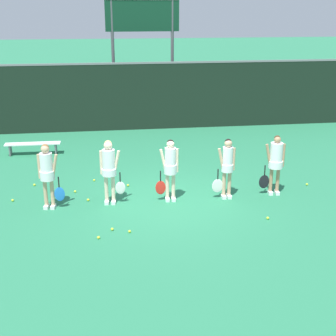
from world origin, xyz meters
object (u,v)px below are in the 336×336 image
player_0 (47,171)px  tennis_ball_8 (307,184)px  tennis_ball_0 (88,200)px  tennis_ball_1 (268,218)px  tennis_ball_11 (128,185)px  player_4 (276,160)px  tennis_ball_10 (94,180)px  player_3 (227,164)px  tennis_ball_2 (34,185)px  tennis_ball_9 (13,200)px  tennis_ball_4 (112,229)px  tennis_ball_6 (99,237)px  tennis_ball_3 (224,179)px  scoreboard (142,24)px  player_1 (109,166)px  bench_courtside (33,145)px  player_2 (170,165)px  tennis_ball_5 (130,231)px  tennis_ball_7 (75,191)px

player_0 → tennis_ball_8: player_0 is taller
tennis_ball_8 → tennis_ball_0: bearing=-177.4°
tennis_ball_1 → tennis_ball_11: size_ratio=0.99×
player_4 → tennis_ball_10: player_4 is taller
player_3 → tennis_ball_2: 5.77m
player_3 → tennis_ball_9: (-5.88, 0.55, -0.96)m
tennis_ball_9 → tennis_ball_4: bearing=-39.0°
tennis_ball_11 → tennis_ball_6: bearing=-105.1°
tennis_ball_2 → tennis_ball_10: tennis_ball_2 is taller
tennis_ball_3 → tennis_ball_1: bearing=-82.7°
player_4 → tennis_ball_11: bearing=170.1°
scoreboard → tennis_ball_10: 9.18m
player_0 → player_4: size_ratio=1.02×
player_1 → tennis_ball_6: bearing=-93.3°
bench_courtside → tennis_ball_2: bench_courtside is taller
player_4 → tennis_ball_3: player_4 is taller
tennis_ball_1 → tennis_ball_0: bearing=158.0°
bench_courtside → tennis_ball_0: (2.04, -4.64, -0.34)m
tennis_ball_1 → tennis_ball_6: 4.25m
tennis_ball_9 → tennis_ball_8: bearing=0.1°
bench_courtside → player_4: bearing=-32.8°
tennis_ball_8 → tennis_ball_6: bearing=-157.5°
player_2 → tennis_ball_2: (-3.86, 1.64, -0.98)m
tennis_ball_5 → tennis_ball_6: tennis_ball_6 is taller
tennis_ball_4 → tennis_ball_7: tennis_ball_4 is taller
tennis_ball_5 → tennis_ball_9: size_ratio=0.96×
player_3 → player_4: size_ratio=0.99×
tennis_ball_2 → tennis_ball_7: (1.23, -0.71, -0.00)m
tennis_ball_5 → scoreboard: bearing=82.9°
tennis_ball_1 → tennis_ball_5: size_ratio=1.04×
bench_courtside → tennis_ball_7: bearing=-66.5°
tennis_ball_7 → tennis_ball_10: 1.02m
player_4 → tennis_ball_2: player_4 is taller
tennis_ball_9 → scoreboard: bearing=63.7°
tennis_ball_5 → tennis_ball_8: same height
tennis_ball_8 → tennis_ball_10: 6.45m
player_3 → tennis_ball_7: 4.43m
tennis_ball_2 → player_4: bearing=-13.1°
player_2 → tennis_ball_7: player_2 is taller
player_4 → tennis_ball_0: player_4 is taller
tennis_ball_0 → tennis_ball_7: tennis_ball_0 is taller
bench_courtside → tennis_ball_7: (1.65, -3.95, -0.34)m
scoreboard → player_0: 10.74m
player_0 → tennis_ball_10: 2.41m
tennis_ball_0 → tennis_ball_11: bearing=39.9°
player_4 → tennis_ball_11: (-4.09, 1.16, -0.98)m
bench_courtside → player_4: 8.76m
tennis_ball_2 → tennis_ball_6: same height
player_4 → tennis_ball_1: (-0.73, -1.63, -0.98)m
player_1 → tennis_ball_1: bearing=-16.5°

